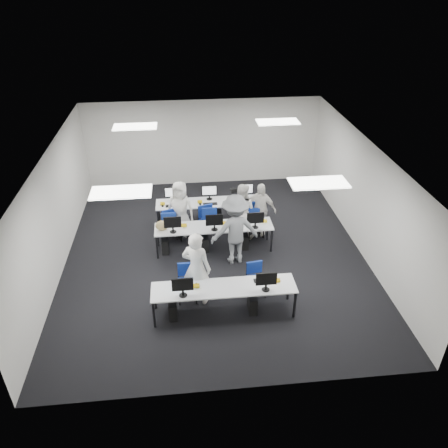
{
  "coord_description": "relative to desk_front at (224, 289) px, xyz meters",
  "views": [
    {
      "loc": [
        -0.79,
        -9.86,
        6.88
      ],
      "look_at": [
        0.24,
        -0.16,
        1.0
      ],
      "focal_mm": 35.0,
      "sensor_mm": 36.0,
      "label": 1
    }
  ],
  "objects": [
    {
      "name": "student_0",
      "position": [
        -0.57,
        0.48,
        0.25
      ],
      "size": [
        0.8,
        0.69,
        1.87
      ],
      "primitive_type": "imported",
      "rotation": [
        0.0,
        0.0,
        2.72
      ],
      "color": "white",
      "rests_on": "ground"
    },
    {
      "name": "chair_7",
      "position": [
        1.19,
        3.36,
        -0.39
      ],
      "size": [
        0.54,
        0.57,
        0.91
      ],
      "rotation": [
        0.0,
        0.0,
        -0.23
      ],
      "color": "navy",
      "rests_on": "ground"
    },
    {
      "name": "desk_back",
      "position": [
        0.0,
        4.0,
        0.0
      ],
      "size": [
        3.2,
        0.7,
        0.73
      ],
      "color": "white",
      "rests_on": "ground"
    },
    {
      "name": "chair_5",
      "position": [
        -1.22,
        3.37,
        -0.4
      ],
      "size": [
        0.43,
        0.47,
        0.89
      ],
      "rotation": [
        0.0,
        0.0,
        -0.0
      ],
      "color": "navy",
      "rests_on": "ground"
    },
    {
      "name": "equipment_back",
      "position": [
        0.19,
        4.02,
        -0.32
      ],
      "size": [
        2.91,
        0.41,
        1.19
      ],
      "color": "white",
      "rests_on": "desk_back"
    },
    {
      "name": "room",
      "position": [
        0.0,
        2.4,
        0.82
      ],
      "size": [
        9.0,
        9.02,
        3.0
      ],
      "color": "black",
      "rests_on": "ground"
    },
    {
      "name": "chair_3",
      "position": [
        -0.11,
        3.26,
        -0.39
      ],
      "size": [
        0.6,
        0.62,
        0.94
      ],
      "rotation": [
        0.0,
        0.0,
        0.34
      ],
      "color": "navy",
      "rests_on": "ground"
    },
    {
      "name": "ceiling_panels",
      "position": [
        0.0,
        2.4,
        2.3
      ],
      "size": [
        5.2,
        4.6,
        0.02
      ],
      "color": "white",
      "rests_on": "room"
    },
    {
      "name": "chair_6",
      "position": [
        -0.07,
        3.48,
        -0.39
      ],
      "size": [
        0.46,
        0.5,
        0.92
      ],
      "rotation": [
        0.0,
        0.0,
        0.01
      ],
      "color": "navy",
      "rests_on": "ground"
    },
    {
      "name": "dslr_camera",
      "position": [
        0.47,
        2.15,
        1.33
      ],
      "size": [
        0.17,
        0.2,
        0.1
      ],
      "primitive_type": "cube",
      "rotation": [
        0.0,
        0.0,
        3.3
      ],
      "color": "black",
      "rests_on": "photographer"
    },
    {
      "name": "chair_4",
      "position": [
        1.19,
        3.18,
        -0.37
      ],
      "size": [
        0.59,
        0.62,
        0.98
      ],
      "rotation": [
        0.0,
        0.0,
        0.23
      ],
      "color": "navy",
      "rests_on": "ground"
    },
    {
      "name": "chair_2",
      "position": [
        -1.16,
        3.21,
        -0.4
      ],
      "size": [
        0.56,
        0.58,
        0.88
      ],
      "rotation": [
        0.0,
        0.0,
        0.32
      ],
      "color": "navy",
      "rests_on": "ground"
    },
    {
      "name": "handbag",
      "position": [
        -1.39,
        2.54,
        0.19
      ],
      "size": [
        0.35,
        0.22,
        0.28
      ],
      "primitive_type": "ellipsoid",
      "rotation": [
        0.0,
        0.0,
        -0.01
      ],
      "color": "tan",
      "rests_on": "desk_mid"
    },
    {
      "name": "equipment_front",
      "position": [
        -0.19,
        -0.02,
        -0.32
      ],
      "size": [
        2.51,
        0.41,
        1.19
      ],
      "color": "#0C4F9E",
      "rests_on": "desk_front"
    },
    {
      "name": "desk_mid",
      "position": [
        0.0,
        2.6,
        0.0
      ],
      "size": [
        3.2,
        0.7,
        0.73
      ],
      "color": "white",
      "rests_on": "ground"
    },
    {
      "name": "photographer",
      "position": [
        0.5,
        1.97,
        0.29
      ],
      "size": [
        1.35,
        0.91,
        1.95
      ],
      "primitive_type": "imported",
      "rotation": [
        0.0,
        0.0,
        3.3
      ],
      "color": "slate",
      "rests_on": "ground"
    },
    {
      "name": "chair_1",
      "position": [
        0.83,
        0.59,
        -0.42
      ],
      "size": [
        0.46,
        0.49,
        0.82
      ],
      "rotation": [
        0.0,
        0.0,
        0.14
      ],
      "color": "navy",
      "rests_on": "ground"
    },
    {
      "name": "equipment_mid",
      "position": [
        -0.19,
        2.58,
        -0.32
      ],
      "size": [
        2.91,
        0.41,
        1.19
      ],
      "color": "white",
      "rests_on": "desk_mid"
    },
    {
      "name": "student_2",
      "position": [
        -0.88,
        3.48,
        0.15
      ],
      "size": [
        0.94,
        0.78,
        1.66
      ],
      "primitive_type": "imported",
      "rotation": [
        0.0,
        0.0,
        -0.35
      ],
      "color": "white",
      "rests_on": "ground"
    },
    {
      "name": "student_1",
      "position": [
        0.83,
        3.19,
        0.15
      ],
      "size": [
        0.98,
        0.87,
        1.66
      ],
      "primitive_type": "imported",
      "rotation": [
        0.0,
        0.0,
        2.78
      ],
      "color": "white",
      "rests_on": "ground"
    },
    {
      "name": "chair_0",
      "position": [
        -0.8,
        0.59,
        -0.4
      ],
      "size": [
        0.44,
        0.47,
        0.89
      ],
      "rotation": [
        0.0,
        0.0,
        -0.0
      ],
      "color": "navy",
      "rests_on": "ground"
    },
    {
      "name": "student_3",
      "position": [
        1.38,
        3.28,
        0.12
      ],
      "size": [
        1.02,
        0.74,
        1.61
      ],
      "primitive_type": "imported",
      "rotation": [
        0.0,
        0.0,
        -0.41
      ],
      "color": "white",
      "rests_on": "ground"
    },
    {
      "name": "desk_front",
      "position": [
        0.0,
        0.0,
        0.0
      ],
      "size": [
        3.2,
        0.7,
        0.73
      ],
      "color": "white",
      "rests_on": "ground"
    }
  ]
}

